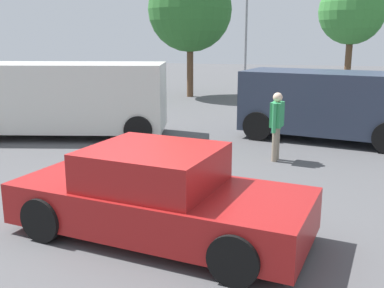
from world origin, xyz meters
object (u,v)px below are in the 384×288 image
at_px(light_post_mid, 246,16).
at_px(pedestrian, 277,121).
at_px(sedan_foreground, 158,196).
at_px(dog, 86,170).
at_px(suv_dark, 327,103).
at_px(van_white, 70,97).

bearing_deg(light_post_mid, pedestrian, -80.53).
relative_size(pedestrian, light_post_mid, 0.28).
bearing_deg(sedan_foreground, dog, 147.07).
bearing_deg(suv_dark, pedestrian, 77.52).
bearing_deg(van_white, sedan_foreground, -64.38).
height_order(suv_dark, pedestrian, suv_dark).
distance_m(dog, light_post_mid, 18.04).
height_order(suv_dark, light_post_mid, light_post_mid).
height_order(sedan_foreground, suv_dark, suv_dark).
relative_size(dog, pedestrian, 0.34).
height_order(sedan_foreground, dog, sedan_foreground).
distance_m(suv_dark, pedestrian, 2.85).
bearing_deg(suv_dark, sedan_foreground, 82.69).
relative_size(dog, van_white, 0.10).
distance_m(dog, van_white, 4.52).
distance_m(sedan_foreground, van_white, 7.41).
relative_size(sedan_foreground, dog, 8.35).
distance_m(sedan_foreground, pedestrian, 4.74).
bearing_deg(dog, van_white, -25.09).
bearing_deg(dog, sedan_foreground, 169.61).
distance_m(pedestrian, light_post_mid, 15.71).
relative_size(sedan_foreground, light_post_mid, 0.81).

